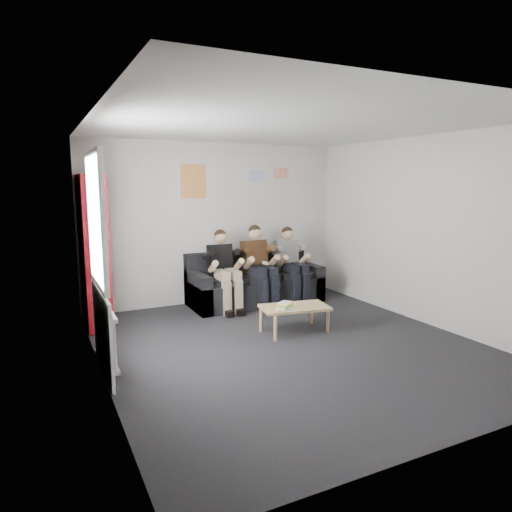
{
  "coord_description": "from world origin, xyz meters",
  "views": [
    {
      "loc": [
        -2.81,
        -4.77,
        2.03
      ],
      "look_at": [
        0.16,
        1.3,
        0.94
      ],
      "focal_mm": 32.0,
      "sensor_mm": 36.0,
      "label": 1
    }
  ],
  "objects_px": {
    "sofa": "(254,285)",
    "bookshelf": "(94,251)",
    "coffee_table": "(295,309)",
    "person_left": "(225,270)",
    "person_middle": "(260,266)",
    "person_right": "(292,264)"
  },
  "relations": [
    {
      "from": "sofa",
      "to": "person_right",
      "type": "bearing_deg",
      "value": -17.74
    },
    {
      "from": "sofa",
      "to": "person_left",
      "type": "relative_size",
      "value": 1.73
    },
    {
      "from": "person_right",
      "to": "person_middle",
      "type": "bearing_deg",
      "value": -173.71
    },
    {
      "from": "person_middle",
      "to": "person_right",
      "type": "xyz_separation_m",
      "value": [
        0.62,
        0.0,
        -0.02
      ]
    },
    {
      "from": "bookshelf",
      "to": "person_left",
      "type": "distance_m",
      "value": 2.0
    },
    {
      "from": "coffee_table",
      "to": "person_right",
      "type": "relative_size",
      "value": 0.71
    },
    {
      "from": "sofa",
      "to": "coffee_table",
      "type": "bearing_deg",
      "value": -96.59
    },
    {
      "from": "person_left",
      "to": "person_middle",
      "type": "relative_size",
      "value": 0.97
    },
    {
      "from": "sofa",
      "to": "person_middle",
      "type": "bearing_deg",
      "value": -90.0
    },
    {
      "from": "coffee_table",
      "to": "person_left",
      "type": "height_order",
      "value": "person_left"
    },
    {
      "from": "person_middle",
      "to": "coffee_table",
      "type": "bearing_deg",
      "value": -100.18
    },
    {
      "from": "person_left",
      "to": "person_right",
      "type": "distance_m",
      "value": 1.25
    },
    {
      "from": "coffee_table",
      "to": "person_left",
      "type": "distance_m",
      "value": 1.55
    },
    {
      "from": "sofa",
      "to": "coffee_table",
      "type": "xyz_separation_m",
      "value": [
        -0.19,
        -1.66,
        0.01
      ]
    },
    {
      "from": "bookshelf",
      "to": "person_middle",
      "type": "bearing_deg",
      "value": -1.5
    },
    {
      "from": "coffee_table",
      "to": "person_right",
      "type": "bearing_deg",
      "value": 60.78
    },
    {
      "from": "coffee_table",
      "to": "person_left",
      "type": "xyz_separation_m",
      "value": [
        -0.43,
        1.46,
        0.33
      ]
    },
    {
      "from": "bookshelf",
      "to": "person_left",
      "type": "height_order",
      "value": "bookshelf"
    },
    {
      "from": "person_middle",
      "to": "person_right",
      "type": "bearing_deg",
      "value": -2.36
    },
    {
      "from": "bookshelf",
      "to": "coffee_table",
      "type": "height_order",
      "value": "bookshelf"
    },
    {
      "from": "coffee_table",
      "to": "person_middle",
      "type": "height_order",
      "value": "person_middle"
    },
    {
      "from": "sofa",
      "to": "bookshelf",
      "type": "xyz_separation_m",
      "value": [
        -2.58,
        -0.11,
        0.76
      ]
    }
  ]
}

